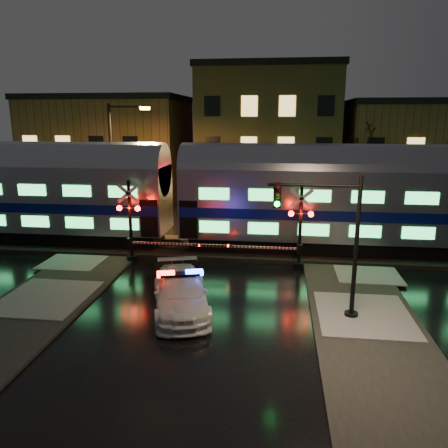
{
  "coord_description": "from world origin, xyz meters",
  "views": [
    {
      "loc": [
        3.09,
        -19.03,
        7.49
      ],
      "look_at": [
        0.38,
        2.5,
        2.2
      ],
      "focal_mm": 35.0,
      "sensor_mm": 36.0,
      "label": 1
    }
  ],
  "objects_px": {
    "crossing_signal_left": "(137,229)",
    "streetlight": "(116,159)",
    "traffic_light": "(332,245)",
    "police_car": "(181,293)",
    "crossing_signal_right": "(293,235)"
  },
  "relations": [
    {
      "from": "crossing_signal_left",
      "to": "traffic_light",
      "type": "bearing_deg",
      "value": -30.63
    },
    {
      "from": "police_car",
      "to": "traffic_light",
      "type": "distance_m",
      "value": 6.16
    },
    {
      "from": "crossing_signal_left",
      "to": "streetlight",
      "type": "distance_m",
      "value": 8.12
    },
    {
      "from": "traffic_light",
      "to": "streetlight",
      "type": "xyz_separation_m",
      "value": [
        -12.8,
        12.22,
        1.92
      ]
    },
    {
      "from": "police_car",
      "to": "crossing_signal_left",
      "type": "distance_m",
      "value": 6.68
    },
    {
      "from": "crossing_signal_left",
      "to": "streetlight",
      "type": "height_order",
      "value": "streetlight"
    },
    {
      "from": "traffic_light",
      "to": "police_car",
      "type": "bearing_deg",
      "value": 172.37
    },
    {
      "from": "crossing_signal_left",
      "to": "streetlight",
      "type": "xyz_separation_m",
      "value": [
        -3.47,
        6.69,
        3.03
      ]
    },
    {
      "from": "crossing_signal_right",
      "to": "streetlight",
      "type": "distance_m",
      "value": 13.7
    },
    {
      "from": "traffic_light",
      "to": "streetlight",
      "type": "bearing_deg",
      "value": 128.58
    },
    {
      "from": "police_car",
      "to": "traffic_light",
      "type": "bearing_deg",
      "value": -15.73
    },
    {
      "from": "crossing_signal_left",
      "to": "traffic_light",
      "type": "height_order",
      "value": "traffic_light"
    },
    {
      "from": "crossing_signal_left",
      "to": "traffic_light",
      "type": "xyz_separation_m",
      "value": [
        9.34,
        -5.53,
        1.11
      ]
    },
    {
      "from": "crossing_signal_right",
      "to": "crossing_signal_left",
      "type": "xyz_separation_m",
      "value": [
        -8.09,
        0.0,
        0.03
      ]
    },
    {
      "from": "crossing_signal_left",
      "to": "streetlight",
      "type": "bearing_deg",
      "value": 117.39
    }
  ]
}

